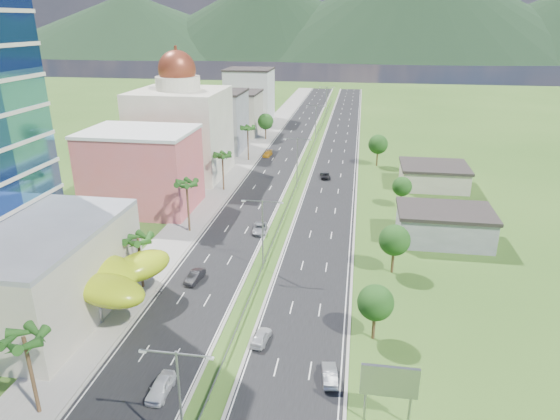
% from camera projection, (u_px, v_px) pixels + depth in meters
% --- Properties ---
extents(ground, '(500.00, 500.00, 0.00)m').
position_uv_depth(ground, '(249.00, 304.00, 65.44)').
color(ground, '#2D5119').
rests_on(ground, ground).
extents(road_left, '(11.00, 260.00, 0.04)m').
position_uv_depth(road_left, '(289.00, 144.00, 149.54)').
color(road_left, black).
rests_on(road_left, ground).
extents(road_right, '(11.00, 260.00, 0.04)m').
position_uv_depth(road_right, '(339.00, 146.00, 147.33)').
color(road_right, black).
rests_on(road_right, ground).
extents(sidewalk_left, '(7.00, 260.00, 0.12)m').
position_uv_depth(sidewalk_left, '(258.00, 143.00, 150.93)').
color(sidewalk_left, gray).
rests_on(sidewalk_left, ground).
extents(median_guardrail, '(0.10, 216.06, 0.76)m').
position_uv_depth(median_guardrail, '(307.00, 158.00, 131.61)').
color(median_guardrail, gray).
rests_on(median_guardrail, ground).
extents(streetlight_median_a, '(6.04, 0.25, 11.00)m').
position_uv_depth(streetlight_median_a, '(180.00, 395.00, 39.98)').
color(streetlight_median_a, gray).
rests_on(streetlight_median_a, ground).
extents(streetlight_median_b, '(6.04, 0.25, 11.00)m').
position_uv_depth(streetlight_median_b, '(263.00, 227.00, 72.25)').
color(streetlight_median_b, gray).
rests_on(streetlight_median_b, ground).
extents(streetlight_median_c, '(6.04, 0.25, 11.00)m').
position_uv_depth(streetlight_median_c, '(297.00, 157.00, 109.14)').
color(streetlight_median_c, gray).
rests_on(streetlight_median_c, ground).
extents(streetlight_median_d, '(6.04, 0.25, 11.00)m').
position_uv_depth(streetlight_median_d, '(316.00, 119.00, 150.64)').
color(streetlight_median_d, gray).
rests_on(streetlight_median_d, ground).
extents(streetlight_median_e, '(6.04, 0.25, 11.00)m').
position_uv_depth(streetlight_median_e, '(327.00, 98.00, 192.14)').
color(streetlight_median_e, gray).
rests_on(streetlight_median_e, ground).
extents(lime_canopy, '(18.00, 15.00, 7.40)m').
position_uv_depth(lime_canopy, '(86.00, 273.00, 62.91)').
color(lime_canopy, '#A0B812').
rests_on(lime_canopy, ground).
extents(pink_shophouse, '(20.00, 15.00, 15.00)m').
position_uv_depth(pink_shophouse, '(142.00, 171.00, 96.40)').
color(pink_shophouse, '#D75B58').
rests_on(pink_shophouse, ground).
extents(domed_building, '(20.00, 20.00, 28.70)m').
position_uv_depth(domed_building, '(181.00, 128.00, 116.23)').
color(domed_building, beige).
rests_on(domed_building, ground).
extents(midrise_grey, '(16.00, 15.00, 16.00)m').
position_uv_depth(midrise_grey, '(216.00, 122.00, 140.34)').
color(midrise_grey, gray).
rests_on(midrise_grey, ground).
extents(midrise_beige, '(16.00, 15.00, 13.00)m').
position_uv_depth(midrise_beige, '(235.00, 114.00, 161.16)').
color(midrise_beige, '#ADA58E').
rests_on(midrise_beige, ground).
extents(midrise_white, '(16.00, 15.00, 18.00)m').
position_uv_depth(midrise_white, '(250.00, 96.00, 181.48)').
color(midrise_white, silver).
rests_on(midrise_white, ground).
extents(billboard, '(5.20, 0.35, 6.20)m').
position_uv_depth(billboard, '(389.00, 383.00, 44.76)').
color(billboard, gray).
rests_on(billboard, ground).
extents(shed_near, '(15.00, 10.00, 5.00)m').
position_uv_depth(shed_near, '(444.00, 227.00, 83.48)').
color(shed_near, gray).
rests_on(shed_near, ground).
extents(shed_far, '(14.00, 12.00, 4.40)m').
position_uv_depth(shed_far, '(433.00, 177.00, 110.96)').
color(shed_far, '#ADA58E').
rests_on(shed_far, ground).
extents(palm_tree_a, '(3.60, 3.60, 9.10)m').
position_uv_depth(palm_tree_a, '(24.00, 341.00, 44.57)').
color(palm_tree_a, '#47301C').
rests_on(palm_tree_a, ground).
extents(palm_tree_b, '(3.60, 3.60, 8.10)m').
position_uv_depth(palm_tree_b, '(138.00, 241.00, 67.05)').
color(palm_tree_b, '#47301C').
rests_on(palm_tree_b, ground).
extents(palm_tree_c, '(3.60, 3.60, 9.60)m').
position_uv_depth(palm_tree_c, '(187.00, 185.00, 84.98)').
color(palm_tree_c, '#47301C').
rests_on(palm_tree_c, ground).
extents(palm_tree_d, '(3.60, 3.60, 8.60)m').
position_uv_depth(palm_tree_d, '(222.00, 157.00, 106.53)').
color(palm_tree_d, '#47301C').
rests_on(palm_tree_d, ground).
extents(palm_tree_e, '(3.60, 3.60, 9.40)m').
position_uv_depth(palm_tree_e, '(248.00, 129.00, 129.31)').
color(palm_tree_e, '#47301C').
rests_on(palm_tree_e, ground).
extents(leafy_tree_lfar, '(4.90, 4.90, 8.05)m').
position_uv_depth(leafy_tree_lfar, '(266.00, 122.00, 153.34)').
color(leafy_tree_lfar, '#47301C').
rests_on(leafy_tree_lfar, ground).
extents(leafy_tree_ra, '(4.20, 4.20, 6.90)m').
position_uv_depth(leafy_tree_ra, '(376.00, 303.00, 56.77)').
color(leafy_tree_ra, '#47301C').
rests_on(leafy_tree_ra, ground).
extents(leafy_tree_rb, '(4.55, 4.55, 7.47)m').
position_uv_depth(leafy_tree_rb, '(395.00, 240.00, 71.86)').
color(leafy_tree_rb, '#47301C').
rests_on(leafy_tree_rb, ground).
extents(leafy_tree_rc, '(3.85, 3.85, 6.33)m').
position_uv_depth(leafy_tree_rc, '(402.00, 187.00, 97.53)').
color(leafy_tree_rc, '#47301C').
rests_on(leafy_tree_rc, ground).
extents(leafy_tree_rd, '(4.90, 4.90, 8.05)m').
position_uv_depth(leafy_tree_rd, '(378.00, 144.00, 125.36)').
color(leafy_tree_rd, '#47301C').
rests_on(leafy_tree_rd, ground).
extents(mountain_ridge, '(860.00, 140.00, 90.00)m').
position_uv_depth(mountain_ridge, '(413.00, 59.00, 471.62)').
color(mountain_ridge, black).
rests_on(mountain_ridge, ground).
extents(car_white_near_left, '(1.94, 4.63, 1.56)m').
position_uv_depth(car_white_near_left, '(161.00, 387.00, 49.51)').
color(car_white_near_left, silver).
rests_on(car_white_near_left, road_left).
extents(car_dark_left, '(2.11, 4.49, 1.42)m').
position_uv_depth(car_dark_left, '(195.00, 277.00, 70.91)').
color(car_dark_left, black).
rests_on(car_dark_left, road_left).
extents(car_silver_mid_left, '(2.83, 5.25, 1.40)m').
position_uv_depth(car_silver_mid_left, '(260.00, 228.00, 87.29)').
color(car_silver_mid_left, '#919298').
rests_on(car_silver_mid_left, road_left).
extents(car_yellow_far_left, '(2.27, 4.70, 1.32)m').
position_uv_depth(car_yellow_far_left, '(268.00, 154.00, 135.79)').
color(car_yellow_far_left, orange).
rests_on(car_yellow_far_left, road_left).
extents(car_white_near_right, '(2.12, 4.23, 1.38)m').
position_uv_depth(car_white_near_right, '(261.00, 337.00, 57.49)').
color(car_white_near_right, silver).
rests_on(car_white_near_right, road_right).
extents(car_silver_right, '(1.99, 4.32, 1.37)m').
position_uv_depth(car_silver_right, '(330.00, 374.00, 51.40)').
color(car_silver_right, '#929499').
rests_on(car_silver_right, road_right).
extents(car_dark_far_right, '(2.83, 4.88, 1.28)m').
position_uv_depth(car_dark_far_right, '(325.00, 175.00, 117.21)').
color(car_dark_far_right, black).
rests_on(car_dark_far_right, road_right).
extents(motorcycle, '(0.67, 2.00, 1.27)m').
position_uv_depth(motorcycle, '(160.00, 292.00, 67.13)').
color(motorcycle, black).
rests_on(motorcycle, road_left).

